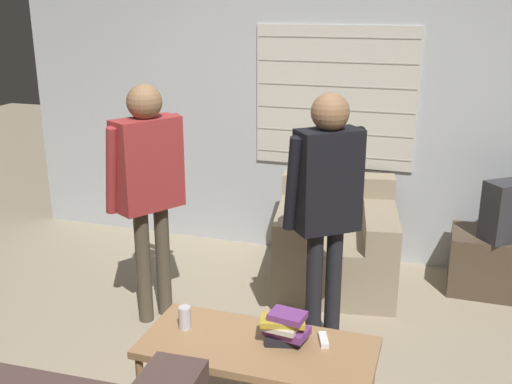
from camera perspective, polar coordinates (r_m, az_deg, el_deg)
ground_plane at (r=3.73m, az=-3.68°, el=-16.99°), size 16.00×16.00×0.00m
wall_back at (r=5.08m, az=4.61°, el=8.06°), size 5.20×0.08×2.55m
armchair_beige at (r=4.70m, az=7.60°, el=-4.95°), size 1.03×1.05×0.80m
coffee_table at (r=3.16m, az=0.16°, el=-14.95°), size 1.19×0.53×0.46m
person_left_standing at (r=3.99m, az=-10.29°, el=1.67°), size 0.57×0.77×1.63m
person_right_standing at (r=3.57m, az=6.70°, el=-0.17°), size 0.47×0.80×1.64m
book_stack at (r=3.12m, az=2.76°, el=-12.72°), size 0.26×0.19×0.17m
soda_can at (r=3.27m, az=-6.80°, el=-11.77°), size 0.07×0.07×0.13m
spare_remote at (r=3.17m, az=6.45°, el=-13.80°), size 0.08×0.14×0.02m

